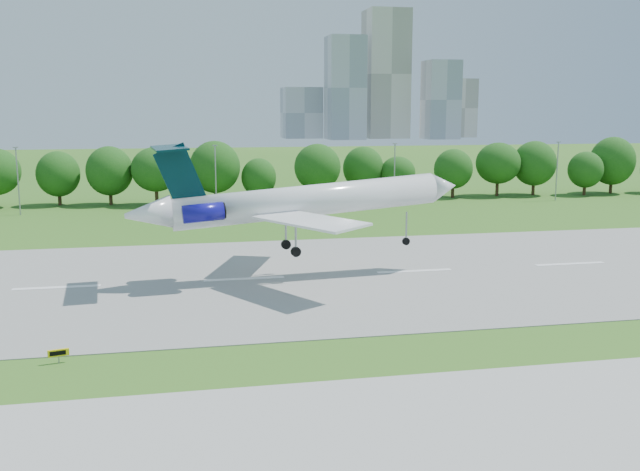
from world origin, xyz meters
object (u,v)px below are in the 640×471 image
Objects in this scene: service_vehicle_a at (160,208)px; service_vehicle_b at (205,211)px; airliner at (291,201)px; taxi_sign_left at (58,353)px.

service_vehicle_a is 9.82m from service_vehicle_b.
airliner reaches higher than service_vehicle_a.
airliner is at bearing -160.88° from service_vehicle_a.
service_vehicle_b is (7.96, -5.75, 0.03)m from service_vehicle_a.
service_vehicle_a is (5.71, 79.86, -0.14)m from taxi_sign_left.
taxi_sign_left is at bearing 179.30° from service_vehicle_a.
taxi_sign_left is (-21.53, -23.72, -7.94)m from airliner.
taxi_sign_left is 0.38× the size of service_vehicle_b.
airliner reaches higher than taxi_sign_left.
service_vehicle_a is at bearing 73.54° from taxi_sign_left.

